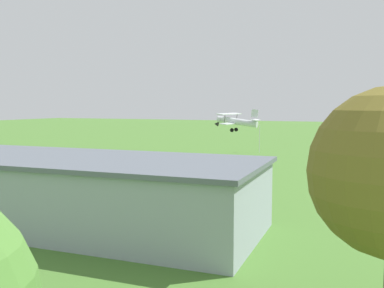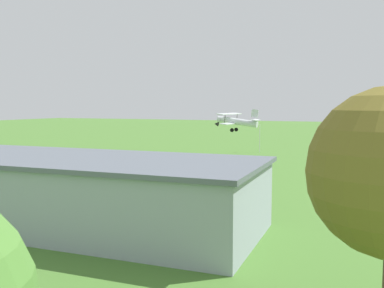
{
  "view_description": "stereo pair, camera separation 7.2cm",
  "coord_description": "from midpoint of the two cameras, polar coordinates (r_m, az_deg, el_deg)",
  "views": [
    {
      "loc": [
        -28.77,
        69.33,
        9.81
      ],
      "look_at": [
        -5.65,
        15.45,
        4.56
      ],
      "focal_mm": 40.49,
      "sensor_mm": 36.0,
      "label": 1
    },
    {
      "loc": [
        -28.83,
        69.3,
        9.81
      ],
      "look_at": [
        -5.65,
        15.45,
        4.56
      ],
      "focal_mm": 40.49,
      "sensor_mm": 36.0,
      "label": 2
    }
  ],
  "objects": [
    {
      "name": "biplane",
      "position": [
        71.64,
        5.79,
        3.03
      ],
      "size": [
        7.84,
        8.42,
        3.77
      ],
      "color": "silver"
    },
    {
      "name": "windsock",
      "position": [
        91.59,
        8.59,
        2.24
      ],
      "size": [
        1.47,
        1.17,
        6.04
      ],
      "color": "silver",
      "rests_on": "ground_plane"
    },
    {
      "name": "hangar",
      "position": [
        38.95,
        -19.22,
        -5.49
      ],
      "size": [
        38.0,
        13.66,
        5.65
      ],
      "color": "#99A3AD",
      "rests_on": "ground_plane"
    },
    {
      "name": "person_watching_takeoff",
      "position": [
        47.55,
        6.27,
        -5.85
      ],
      "size": [
        0.53,
        0.53,
        1.6
      ],
      "color": "#B23333",
      "rests_on": "ground_plane"
    },
    {
      "name": "person_at_fence_line",
      "position": [
        61.87,
        -18.8,
        -3.5
      ],
      "size": [
        0.42,
        0.42,
        1.68
      ],
      "color": "#B23333",
      "rests_on": "ground_plane"
    },
    {
      "name": "person_walking_on_apron",
      "position": [
        62.67,
        -22.3,
        -3.51
      ],
      "size": [
        0.52,
        0.52,
        1.66
      ],
      "color": "#72338C",
      "rests_on": "ground_plane"
    },
    {
      "name": "person_near_hangar_door",
      "position": [
        48.47,
        5.51,
        -5.63
      ],
      "size": [
        0.48,
        0.48,
        1.6
      ],
      "color": "navy",
      "rests_on": "ground_plane"
    },
    {
      "name": "ground_plane",
      "position": [
        75.7,
        0.73,
        -2.33
      ],
      "size": [
        400.0,
        400.0,
        0.0
      ],
      "primitive_type": "plane",
      "color": "#47752D"
    }
  ]
}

